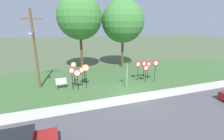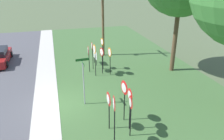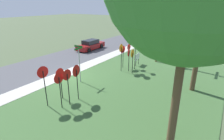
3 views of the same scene
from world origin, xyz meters
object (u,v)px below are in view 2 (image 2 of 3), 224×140
at_px(yield_sign_center, 130,107).
at_px(yield_sign_near_left, 108,102).
at_px(stop_sign_far_right, 102,48).
at_px(stop_sign_center_tall, 88,53).
at_px(street_name_post, 83,78).
at_px(notice_board, 95,56).
at_px(stop_sign_near_right, 102,55).
at_px(stop_sign_far_center, 110,55).
at_px(yield_sign_far_left, 124,91).
at_px(stop_sign_near_left, 95,53).
at_px(yield_sign_far_right, 114,109).
at_px(stop_sign_far_left, 92,50).
at_px(utility_pole, 101,12).
at_px(yield_sign_near_right, 130,100).

bearing_deg(yield_sign_center, yield_sign_near_left, -128.25).
relative_size(stop_sign_far_right, stop_sign_center_tall, 1.23).
xyz_separation_m(street_name_post, notice_board, (-6.70, 2.03, -1.01)).
distance_m(stop_sign_near_right, stop_sign_far_center, 0.68).
xyz_separation_m(stop_sign_near_right, stop_sign_far_right, (-0.83, 0.24, 0.35)).
height_order(yield_sign_far_left, street_name_post, street_name_post).
height_order(stop_sign_far_right, street_name_post, street_name_post).
xyz_separation_m(stop_sign_near_left, stop_sign_near_right, (-0.33, 0.65, -0.31)).
relative_size(stop_sign_near_right, yield_sign_far_right, 0.84).
xyz_separation_m(yield_sign_near_left, yield_sign_far_right, (1.22, -0.05, 0.38)).
bearing_deg(stop_sign_far_left, yield_sign_far_left, 4.60).
bearing_deg(stop_sign_far_center, yield_sign_far_left, -13.38).
distance_m(street_name_post, utility_pole, 9.85).
xyz_separation_m(stop_sign_near_left, stop_sign_far_center, (0.04, 1.22, -0.26)).
relative_size(street_name_post, utility_pole, 0.38).
height_order(stop_sign_near_right, stop_sign_center_tall, stop_sign_center_tall).
bearing_deg(yield_sign_far_right, stop_sign_near_right, 178.65).
bearing_deg(utility_pole, stop_sign_far_left, -25.55).
bearing_deg(yield_sign_near_left, stop_sign_far_right, 167.18).
bearing_deg(stop_sign_near_right, yield_sign_near_left, -21.40).
relative_size(yield_sign_near_right, notice_board, 1.95).
relative_size(stop_sign_far_center, stop_sign_far_right, 0.83).
bearing_deg(stop_sign_far_right, stop_sign_center_tall, -88.53).
bearing_deg(stop_sign_far_right, yield_sign_near_left, -18.62).
distance_m(stop_sign_near_right, street_name_post, 4.95).
relative_size(stop_sign_near_right, street_name_post, 0.72).
bearing_deg(stop_sign_center_tall, yield_sign_near_left, 3.79).
xyz_separation_m(stop_sign_near_left, street_name_post, (4.12, -1.51, -0.10)).
xyz_separation_m(yield_sign_far_right, utility_pole, (-12.98, 2.38, 2.43)).
bearing_deg(yield_sign_center, street_name_post, -149.07).
xyz_separation_m(stop_sign_far_left, stop_sign_far_right, (0.29, 0.83, 0.26)).
distance_m(yield_sign_near_left, street_name_post, 2.95).
bearing_deg(yield_sign_center, stop_sign_near_right, -177.50).
xyz_separation_m(yield_sign_near_right, yield_sign_far_left, (-0.84, -0.03, 0.04)).
relative_size(yield_sign_far_left, street_name_post, 0.80).
bearing_deg(stop_sign_far_left, utility_pole, 156.95).
xyz_separation_m(stop_sign_far_left, yield_sign_near_left, (8.38, -0.72, -0.08)).
bearing_deg(stop_sign_near_left, stop_sign_far_center, 83.72).
bearing_deg(yield_sign_near_right, stop_sign_far_center, 173.59).
xyz_separation_m(yield_sign_near_right, street_name_post, (-3.13, -1.89, 0.03)).
bearing_deg(yield_sign_near_right, street_name_post, -148.59).
bearing_deg(yield_sign_far_right, street_name_post, -160.92).
bearing_deg(stop_sign_near_right, yield_sign_far_right, -20.28).
distance_m(stop_sign_near_left, street_name_post, 4.39).
bearing_deg(yield_sign_far_left, stop_sign_center_tall, 177.25).
bearing_deg(stop_sign_far_left, street_name_post, -13.31).
xyz_separation_m(yield_sign_far_left, notice_board, (-8.99, 0.16, -1.02)).
xyz_separation_m(yield_sign_near_right, yield_sign_center, (0.53, -0.15, -0.08)).
relative_size(stop_sign_far_center, utility_pole, 0.28).
bearing_deg(yield_sign_near_right, stop_sign_far_left, -177.65).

